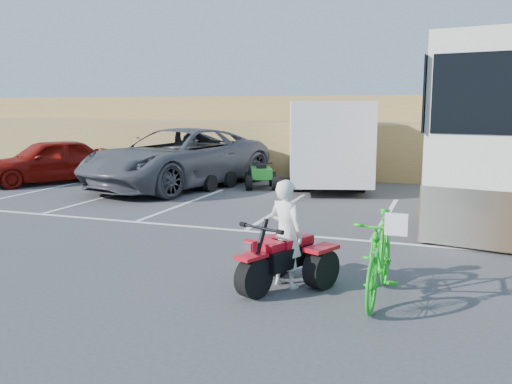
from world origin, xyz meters
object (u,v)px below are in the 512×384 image
(cargo_trailer, at_px, (326,140))
(quad_atv_green, at_px, (261,188))
(red_car, at_px, (48,161))
(quad_atv_blue, at_px, (209,188))
(red_trike_atv, at_px, (279,288))
(grey_pickup, at_px, (178,158))
(green_dirt_bike, at_px, (380,257))
(rider, at_px, (286,233))

(cargo_trailer, distance_m, quad_atv_green, 2.75)
(red_car, relative_size, quad_atv_blue, 2.95)
(red_trike_atv, xyz_separation_m, quad_atv_green, (-3.45, 9.20, 0.00))
(red_trike_atv, relative_size, quad_atv_blue, 1.02)
(red_car, height_order, quad_atv_green, red_car)
(grey_pickup, xyz_separation_m, quad_atv_green, (2.67, 0.69, -0.96))
(red_trike_atv, distance_m, grey_pickup, 10.53)
(green_dirt_bike, distance_m, quad_atv_green, 10.42)
(green_dirt_bike, xyz_separation_m, quad_atv_blue, (-6.48, 8.58, -0.61))
(green_dirt_bike, bearing_deg, grey_pickup, 133.15)
(rider, relative_size, red_car, 0.36)
(rider, bearing_deg, cargo_trailer, -56.99)
(green_dirt_bike, distance_m, cargo_trailer, 11.06)
(rider, height_order, quad_atv_blue, rider)
(quad_atv_blue, xyz_separation_m, quad_atv_green, (1.60, 0.60, 0.00))
(red_trike_atv, height_order, quad_atv_green, red_trike_atv)
(green_dirt_bike, relative_size, grey_pickup, 0.29)
(cargo_trailer, bearing_deg, quad_atv_blue, -165.98)
(red_trike_atv, height_order, rider, rider)
(rider, distance_m, cargo_trailer, 10.63)
(green_dirt_bike, height_order, cargo_trailer, cargo_trailer)
(quad_atv_blue, distance_m, quad_atv_green, 1.70)
(green_dirt_bike, height_order, quad_atv_blue, green_dirt_bike)
(green_dirt_bike, bearing_deg, rider, 176.80)
(green_dirt_bike, distance_m, red_car, 14.59)
(quad_atv_green, bearing_deg, cargo_trailer, 14.82)
(red_trike_atv, xyz_separation_m, cargo_trailer, (-1.64, 10.61, 1.51))
(green_dirt_bike, xyz_separation_m, quad_atv_green, (-4.89, 9.18, -0.61))
(red_trike_atv, relative_size, red_car, 0.35)
(rider, xyz_separation_m, grey_pickup, (-6.18, 8.38, 0.16))
(red_trike_atv, distance_m, red_car, 13.44)
(green_dirt_bike, height_order, red_car, red_car)
(green_dirt_bike, xyz_separation_m, cargo_trailer, (-3.07, 10.58, 0.90))
(green_dirt_bike, bearing_deg, cargo_trailer, 107.67)
(grey_pickup, bearing_deg, red_car, -158.21)
(grey_pickup, relative_size, quad_atv_green, 5.04)
(red_trike_atv, height_order, cargo_trailer, cargo_trailer)
(rider, relative_size, green_dirt_bike, 0.79)
(green_dirt_bike, relative_size, quad_atv_blue, 1.33)
(cargo_trailer, xyz_separation_m, quad_atv_green, (-1.81, -1.40, -1.51))
(cargo_trailer, bearing_deg, red_car, 179.95)
(red_car, bearing_deg, red_trike_atv, -5.04)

